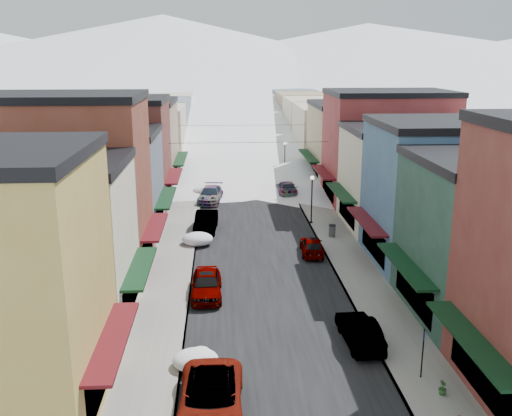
{
  "coord_description": "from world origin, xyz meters",
  "views": [
    {
      "loc": [
        -2.91,
        -18.26,
        14.9
      ],
      "look_at": [
        0.0,
        28.29,
        2.36
      ],
      "focal_mm": 40.0,
      "sensor_mm": 36.0,
      "label": 1
    }
  ],
  "objects": [
    {
      "name": "snow_pile_far",
      "position": [
        -4.88,
        42.92,
        0.47
      ],
      "size": [
        2.34,
        2.64,
        0.99
      ],
      "color": "white",
      "rests_on": "ground"
    },
    {
      "name": "car_gray_suv",
      "position": [
        4.0,
        23.06,
        0.71
      ],
      "size": [
        1.92,
        4.26,
        1.42
      ],
      "primitive_type": "imported",
      "rotation": [
        0.0,
        0.0,
        3.08
      ],
      "color": "gray",
      "rests_on": "ground"
    },
    {
      "name": "trash_can",
      "position": [
        6.31,
        26.89,
        0.67
      ],
      "size": [
        0.6,
        0.6,
        1.02
      ],
      "color": "#4F5154",
      "rests_on": "sidewalk_right"
    },
    {
      "name": "snow_pile_near",
      "position": [
        -4.28,
        6.96,
        0.46
      ],
      "size": [
        2.26,
        2.59,
        0.96
      ],
      "color": "white",
      "rests_on": "ground"
    },
    {
      "name": "parking_sign",
      "position": [
        6.37,
        5.18,
        1.63
      ],
      "size": [
        0.11,
        0.34,
        2.53
      ],
      "color": "black",
      "rests_on": "sidewalk_right"
    },
    {
      "name": "car_green_sedan",
      "position": [
        4.3,
        8.86,
        0.75
      ],
      "size": [
        1.82,
        4.61,
        1.5
      ],
      "primitive_type": "imported",
      "rotation": [
        0.0,
        0.0,
        3.19
      ],
      "color": "black",
      "rests_on": "ground"
    },
    {
      "name": "car_silver_sedan",
      "position": [
        -3.95,
        15.61,
        0.82
      ],
      "size": [
        1.96,
        4.81,
        1.63
      ],
      "primitive_type": "imported",
      "rotation": [
        0.0,
        0.0,
        0.01
      ],
      "color": "#979A9E",
      "rests_on": "ground"
    },
    {
      "name": "car_black_sedan",
      "position": [
        4.27,
        42.67,
        0.74
      ],
      "size": [
        2.11,
        5.09,
        1.47
      ],
      "primitive_type": "imported",
      "rotation": [
        0.0,
        0.0,
        3.15
      ],
      "color": "black",
      "rests_on": "ground"
    },
    {
      "name": "sidewalk_left",
      "position": [
        -6.6,
        60.0,
        0.07
      ],
      "size": [
        3.2,
        160.0,
        0.15
      ],
      "primitive_type": "cube",
      "color": "gray",
      "rests_on": "ground"
    },
    {
      "name": "car_silver_wagon",
      "position": [
        -4.05,
        39.84,
        0.8
      ],
      "size": [
        2.91,
        5.74,
        1.6
      ],
      "primitive_type": "imported",
      "rotation": [
        0.0,
        0.0,
        -0.13
      ],
      "color": "#A0A2A8",
      "rests_on": "ground"
    },
    {
      "name": "streetlamp_near",
      "position": [
        5.2,
        31.03,
        2.9
      ],
      "size": [
        0.36,
        0.36,
        4.36
      ],
      "color": "black",
      "rests_on": "sidewalk_right"
    },
    {
      "name": "bldg_r_green",
      "position": [
        13.19,
        12.0,
        4.76
      ],
      "size": [
        11.3,
        9.2,
        9.5
      ],
      "color": "#1F4235",
      "rests_on": "ground"
    },
    {
      "name": "road",
      "position": [
        0.0,
        60.0,
        0.01
      ],
      "size": [
        10.0,
        160.0,
        0.01
      ],
      "primitive_type": "cube",
      "color": "black",
      "rests_on": "ground"
    },
    {
      "name": "bldg_r_blue",
      "position": [
        13.19,
        21.0,
        5.26
      ],
      "size": [
        11.3,
        9.2,
        10.5
      ],
      "color": "#3A6284",
      "rests_on": "ground"
    },
    {
      "name": "sidewalk_right",
      "position": [
        6.6,
        60.0,
        0.07
      ],
      "size": [
        3.2,
        160.0,
        0.15
      ],
      "primitive_type": "cube",
      "color": "gray",
      "rests_on": "ground"
    },
    {
      "name": "bldg_l_cream",
      "position": [
        -13.19,
        12.5,
        4.76
      ],
      "size": [
        11.3,
        8.2,
        9.5
      ],
      "color": "beige",
      "rests_on": "ground"
    },
    {
      "name": "bldg_l_grayblue",
      "position": [
        -13.19,
        29.0,
        4.51
      ],
      "size": [
        11.3,
        9.2,
        9.0
      ],
      "color": "slate",
      "rests_on": "ground"
    },
    {
      "name": "distant_blocks",
      "position": [
        0.0,
        83.0,
        4.0
      ],
      "size": [
        34.0,
        55.0,
        8.0
      ],
      "color": "gray",
      "rests_on": "ground"
    },
    {
      "name": "planter_far",
      "position": [
        6.85,
        3.74,
        0.48
      ],
      "size": [
        0.52,
        0.52,
        0.67
      ],
      "primitive_type": "imported",
      "rotation": [
        0.0,
        0.0,
        0.9
      ],
      "color": "#2D5627",
      "rests_on": "sidewalk_right"
    },
    {
      "name": "car_white_suv",
      "position": [
        -3.5,
        3.0,
        0.82
      ],
      "size": [
        2.88,
        5.98,
        1.64
      ],
      "primitive_type": "imported",
      "rotation": [
        0.0,
        0.0,
        -0.03
      ],
      "color": "white",
      "rests_on": "ground"
    },
    {
      "name": "bldg_l_brick_near",
      "position": [
        -13.69,
        20.5,
        6.26
      ],
      "size": [
        12.3,
        8.2,
        12.5
      ],
      "color": "brown",
      "rests_on": "ground"
    },
    {
      "name": "car_lane_silver",
      "position": [
        -2.14,
        53.72,
        0.81
      ],
      "size": [
        2.01,
        4.8,
        1.62
      ],
      "primitive_type": "imported",
      "rotation": [
        0.0,
        0.0,
        0.02
      ],
      "color": "#A7A9AF",
      "rests_on": "ground"
    },
    {
      "name": "snow_pile_mid",
      "position": [
        -4.88,
        25.83,
        0.51
      ],
      "size": [
        2.5,
        2.74,
        1.06
      ],
      "color": "white",
      "rests_on": "ground"
    },
    {
      "name": "bldg_l_brick_far",
      "position": [
        -14.19,
        38.0,
        5.51
      ],
      "size": [
        13.3,
        9.2,
        11.0
      ],
      "color": "#5D241E",
      "rests_on": "ground"
    },
    {
      "name": "bldg_r_cream",
      "position": [
        13.69,
        30.0,
        4.51
      ],
      "size": [
        12.3,
        9.2,
        9.0
      ],
      "color": "beige",
      "rests_on": "ground"
    },
    {
      "name": "bldg_l_tan",
      "position": [
        -13.19,
        48.0,
        5.01
      ],
      "size": [
        11.3,
        11.2,
        10.0
      ],
      "color": "#9A7B65",
      "rests_on": "ground"
    },
    {
      "name": "car_lane_white",
      "position": [
        1.21,
        65.15,
        0.7
      ],
      "size": [
        2.53,
        5.15,
        1.41
      ],
      "primitive_type": "imported",
      "rotation": [
        0.0,
        0.0,
        3.18
      ],
      "color": "silver",
      "rests_on": "ground"
    },
    {
      "name": "streetlamp_far",
      "position": [
        5.2,
        52.89,
        2.78
      ],
      "size": [
        0.35,
        0.35,
        4.17
      ],
      "color": "black",
      "rests_on": "sidewalk_right"
    },
    {
      "name": "bldg_r_brick_far",
      "position": [
        14.19,
        39.0,
        5.76
      ],
      "size": [
        13.3,
        9.2,
        11.5
      ],
      "color": "maroon",
      "rests_on": "ground"
    },
    {
      "name": "overhead_cables",
      "position": [
        0.0,
        47.5,
        6.2
      ],
      "size": [
        16.4,
        15.04,
        0.04
      ],
      "color": "black",
      "rests_on": "ground"
    },
    {
      "name": "curb_right",
      "position": [
        5.05,
        60.0,
        0.07
      ],
      "size": [
        0.1,
        160.0,
        0.15
      ],
      "primitive_type": "cube",
      "color": "slate",
      "rests_on": "ground"
    },
    {
      "name": "mountain_ridge",
      "position": [
        -19.47,
        277.18,
        14.36
      ],
      "size": [
        670.0,
        340.0,
        34.0
      ],
      "color": "silver",
      "rests_on": "ground"
    },
    {
      "name": "bldg_r_tan",
      "position": [
        13.19,
        49.0,
        4.76
      ],
      "size": [
        11.3,
        11.2,
        9.5
      ],
      "color": "tan",
      "rests_on": "ground"
    },
    {
      "name": "car_dark_hatch",
      "position": [
        -4.3,
        29.55,
        0.85
      ],
      "size": [
        2.13,
        5.25,
        1.7
      ],
      "primitive_type": "imported",
      "rotation": [
        0.0,
        0.0,
        -0.07
      ],
      "color": "black",
      "rests_on": "ground"
    },
    {
      "name": "curb_left",
      "position": [
        -5.05,
        60.0,
        0.07
      ],
      "size": [
        0.1,
        160.0,
        0.15
      ],
      "primitive_type": "cube",
      "color": "slate",
      "rests_on": "ground"
    }
  ]
}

